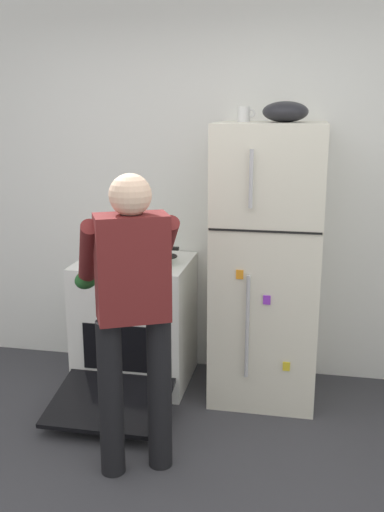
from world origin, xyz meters
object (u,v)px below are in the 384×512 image
pepper_mill (102,240)px  red_pot (155,254)px  mixing_bowl (285,112)px  person_cook (132,299)px  refrigerator (267,264)px  coffee_mug (244,114)px  stove_range (135,323)px

pepper_mill → red_pot: bearing=-28.5°
mixing_bowl → person_cook: bearing=-124.9°
refrigerator → red_pot: 0.75m
coffee_mug → mixing_bowl: 0.26m
person_cook → pepper_mill: person_cook is taller
pepper_mill → mixing_bowl: mixing_bowl is taller
pepper_mill → mixing_bowl: (1.29, -0.20, 0.90)m
red_pot → pepper_mill: pepper_mill is taller
person_cook → pepper_mill: size_ratio=9.66×
person_cook → coffee_mug: (0.44, 1.05, 0.90)m
person_cook → mixing_bowl: (0.70, 1.00, 0.92)m
red_pot → coffee_mug: 1.08m
person_cook → pepper_mill: bearing=116.1°
red_pot → pepper_mill: size_ratio=1.97×
person_cook → red_pot: bearing=97.7°
pepper_mill → mixing_bowl: size_ratio=0.59×
refrigerator → mixing_bowl: (0.08, 0.00, 0.97)m
stove_range → coffee_mug: 1.60m
stove_range → red_pot: bearing=-11.4°
refrigerator → pepper_mill: (-1.21, 0.20, 0.06)m
refrigerator → mixing_bowl: mixing_bowl is taller
coffee_mug → stove_range: bearing=-174.7°
pepper_mill → coffee_mug: bearing=-8.3°
refrigerator → stove_range: (-0.91, -0.02, -0.47)m
stove_range → mixing_bowl: (0.99, 0.02, 1.44)m
stove_range → pepper_mill: (-0.30, 0.22, 0.54)m
stove_range → pepper_mill: pepper_mill is taller
red_pot → stove_range: bearing=168.6°
mixing_bowl → red_pot: bearing=-176.5°
stove_range → pepper_mill: 0.65m
refrigerator → mixing_bowl: 0.97m
refrigerator → coffee_mug: size_ratio=16.18×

